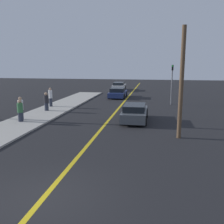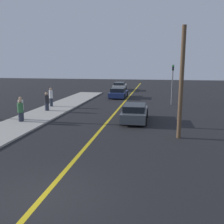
{
  "view_description": "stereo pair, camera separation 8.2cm",
  "coord_description": "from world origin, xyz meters",
  "px_view_note": "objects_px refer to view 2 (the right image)",
  "views": [
    {
      "loc": [
        3.43,
        -6.74,
        4.24
      ],
      "look_at": [
        0.6,
        9.4,
        1.03
      ],
      "focal_mm": 40.0,
      "sensor_mm": 36.0,
      "label": 1
    },
    {
      "loc": [
        3.51,
        -6.73,
        4.24
      ],
      "look_at": [
        0.6,
        9.4,
        1.03
      ],
      "focal_mm": 40.0,
      "sensor_mm": 36.0,
      "label": 2
    }
  ],
  "objects_px": {
    "pedestrian_mid_group": "(21,108)",
    "pedestrian_far_standing": "(47,102)",
    "car_ahead_center": "(118,93)",
    "pedestrian_near_curb": "(20,111)",
    "car_near_right_lane": "(135,113)",
    "pedestrian_by_sign": "(51,97)",
    "traffic_light": "(172,81)",
    "car_far_distant": "(120,86)",
    "utility_pole": "(181,84)"
  },
  "relations": [
    {
      "from": "pedestrian_far_standing",
      "to": "traffic_light",
      "type": "distance_m",
      "value": 12.7
    },
    {
      "from": "car_near_right_lane",
      "to": "pedestrian_far_standing",
      "type": "distance_m",
      "value": 8.34
    },
    {
      "from": "car_far_distant",
      "to": "car_near_right_lane",
      "type": "bearing_deg",
      "value": -80.09
    },
    {
      "from": "pedestrian_by_sign",
      "to": "utility_pole",
      "type": "xyz_separation_m",
      "value": [
        11.42,
        -8.26,
        2.1
      ]
    },
    {
      "from": "pedestrian_far_standing",
      "to": "car_ahead_center",
      "type": "bearing_deg",
      "value": 64.93
    },
    {
      "from": "pedestrian_mid_group",
      "to": "pedestrian_by_sign",
      "type": "bearing_deg",
      "value": 92.22
    },
    {
      "from": "pedestrian_by_sign",
      "to": "traffic_light",
      "type": "xyz_separation_m",
      "value": [
        11.63,
        3.81,
        1.48
      ]
    },
    {
      "from": "pedestrian_mid_group",
      "to": "pedestrian_far_standing",
      "type": "height_order",
      "value": "pedestrian_mid_group"
    },
    {
      "from": "pedestrian_near_curb",
      "to": "pedestrian_mid_group",
      "type": "bearing_deg",
      "value": 116.0
    },
    {
      "from": "car_near_right_lane",
      "to": "pedestrian_near_curb",
      "type": "height_order",
      "value": "pedestrian_near_curb"
    },
    {
      "from": "traffic_light",
      "to": "utility_pole",
      "type": "distance_m",
      "value": 12.09
    },
    {
      "from": "pedestrian_near_curb",
      "to": "traffic_light",
      "type": "height_order",
      "value": "traffic_light"
    },
    {
      "from": "pedestrian_near_curb",
      "to": "pedestrian_mid_group",
      "type": "relative_size",
      "value": 0.93
    },
    {
      "from": "pedestrian_near_curb",
      "to": "pedestrian_by_sign",
      "type": "height_order",
      "value": "pedestrian_by_sign"
    },
    {
      "from": "pedestrian_near_curb",
      "to": "utility_pole",
      "type": "relative_size",
      "value": 0.26
    },
    {
      "from": "car_ahead_center",
      "to": "pedestrian_near_curb",
      "type": "distance_m",
      "value": 15.43
    },
    {
      "from": "car_near_right_lane",
      "to": "car_ahead_center",
      "type": "xyz_separation_m",
      "value": [
        -3.18,
        12.64,
        -0.03
      ]
    },
    {
      "from": "pedestrian_mid_group",
      "to": "pedestrian_far_standing",
      "type": "bearing_deg",
      "value": 85.43
    },
    {
      "from": "pedestrian_by_sign",
      "to": "utility_pole",
      "type": "relative_size",
      "value": 0.29
    },
    {
      "from": "car_near_right_lane",
      "to": "traffic_light",
      "type": "bearing_deg",
      "value": 69.01
    },
    {
      "from": "car_near_right_lane",
      "to": "pedestrian_near_curb",
      "type": "xyz_separation_m",
      "value": [
        -8.05,
        -2.0,
        0.27
      ]
    },
    {
      "from": "car_far_distant",
      "to": "traffic_light",
      "type": "relative_size",
      "value": 1.17
    },
    {
      "from": "pedestrian_mid_group",
      "to": "car_ahead_center",
      "type": "bearing_deg",
      "value": 69.98
    },
    {
      "from": "pedestrian_by_sign",
      "to": "traffic_light",
      "type": "distance_m",
      "value": 12.33
    },
    {
      "from": "pedestrian_far_standing",
      "to": "car_near_right_lane",
      "type": "bearing_deg",
      "value": -16.05
    },
    {
      "from": "pedestrian_mid_group",
      "to": "pedestrian_by_sign",
      "type": "height_order",
      "value": "pedestrian_by_sign"
    },
    {
      "from": "pedestrian_by_sign",
      "to": "utility_pole",
      "type": "bearing_deg",
      "value": -35.88
    },
    {
      "from": "car_ahead_center",
      "to": "pedestrian_mid_group",
      "type": "bearing_deg",
      "value": -110.11
    },
    {
      "from": "pedestrian_near_curb",
      "to": "pedestrian_far_standing",
      "type": "distance_m",
      "value": 4.3
    },
    {
      "from": "car_near_right_lane",
      "to": "pedestrian_by_sign",
      "type": "height_order",
      "value": "pedestrian_by_sign"
    },
    {
      "from": "car_ahead_center",
      "to": "car_far_distant",
      "type": "xyz_separation_m",
      "value": [
        -1.11,
        8.55,
        0.02
      ]
    },
    {
      "from": "pedestrian_mid_group",
      "to": "car_near_right_lane",
      "type": "bearing_deg",
      "value": 9.92
    },
    {
      "from": "car_ahead_center",
      "to": "pedestrian_near_curb",
      "type": "relative_size",
      "value": 2.73
    },
    {
      "from": "utility_pole",
      "to": "car_far_distant",
      "type": "bearing_deg",
      "value": 105.99
    },
    {
      "from": "car_ahead_center",
      "to": "utility_pole",
      "type": "relative_size",
      "value": 0.7
    },
    {
      "from": "car_ahead_center",
      "to": "utility_pole",
      "type": "height_order",
      "value": "utility_pole"
    },
    {
      "from": "car_ahead_center",
      "to": "traffic_light",
      "type": "bearing_deg",
      "value": -35.1
    },
    {
      "from": "pedestrian_far_standing",
      "to": "utility_pole",
      "type": "xyz_separation_m",
      "value": [
        10.89,
        -6.12,
        2.21
      ]
    },
    {
      "from": "car_near_right_lane",
      "to": "car_ahead_center",
      "type": "distance_m",
      "value": 13.04
    },
    {
      "from": "car_ahead_center",
      "to": "pedestrian_near_curb",
      "type": "height_order",
      "value": "pedestrian_near_curb"
    },
    {
      "from": "pedestrian_far_standing",
      "to": "traffic_light",
      "type": "bearing_deg",
      "value": 28.17
    },
    {
      "from": "car_near_right_lane",
      "to": "utility_pole",
      "type": "distance_m",
      "value": 5.39
    },
    {
      "from": "pedestrian_by_sign",
      "to": "traffic_light",
      "type": "height_order",
      "value": "traffic_light"
    },
    {
      "from": "car_near_right_lane",
      "to": "traffic_light",
      "type": "relative_size",
      "value": 1.03
    },
    {
      "from": "pedestrian_far_standing",
      "to": "traffic_light",
      "type": "xyz_separation_m",
      "value": [
        11.11,
        5.95,
        1.59
      ]
    },
    {
      "from": "pedestrian_near_curb",
      "to": "pedestrian_mid_group",
      "type": "xyz_separation_m",
      "value": [
        -0.27,
        0.54,
        0.07
      ]
    },
    {
      "from": "traffic_light",
      "to": "car_near_right_lane",
      "type": "bearing_deg",
      "value": -110.56
    },
    {
      "from": "traffic_light",
      "to": "utility_pole",
      "type": "relative_size",
      "value": 0.65
    },
    {
      "from": "pedestrian_far_standing",
      "to": "pedestrian_by_sign",
      "type": "height_order",
      "value": "pedestrian_by_sign"
    },
    {
      "from": "pedestrian_mid_group",
      "to": "traffic_light",
      "type": "bearing_deg",
      "value": 40.39
    }
  ]
}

